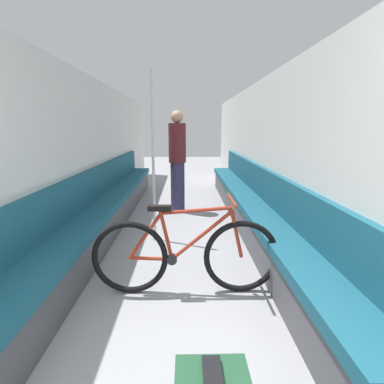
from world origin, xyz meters
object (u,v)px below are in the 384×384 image
(bench_seat_row_left, at_px, (107,209))
(grab_pole_near, at_px, (153,161))
(bench_seat_row_right, at_px, (251,208))
(passenger_standing, at_px, (177,160))
(bicycle, at_px, (186,255))

(bench_seat_row_left, xyz_separation_m, grab_pole_near, (0.74, -0.42, 0.75))
(bench_seat_row_right, relative_size, passenger_standing, 3.69)
(bicycle, xyz_separation_m, grab_pole_near, (-0.41, 1.32, 0.70))
(bench_seat_row_right, xyz_separation_m, bicycle, (-0.97, -1.74, 0.05))
(bench_seat_row_left, relative_size, bicycle, 3.88)
(grab_pole_near, height_order, passenger_standing, grab_pole_near)
(bench_seat_row_right, relative_size, bicycle, 3.88)
(bicycle, xyz_separation_m, passenger_standing, (-0.14, 2.74, 0.55))
(bicycle, distance_m, grab_pole_near, 1.55)
(bench_seat_row_left, relative_size, grab_pole_near, 2.99)
(bicycle, bearing_deg, grab_pole_near, 92.73)
(bicycle, bearing_deg, passenger_standing, 78.45)
(bench_seat_row_left, xyz_separation_m, bench_seat_row_right, (2.12, 0.00, 0.00))
(bench_seat_row_right, height_order, passenger_standing, passenger_standing)
(bench_seat_row_left, bearing_deg, bicycle, -56.53)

